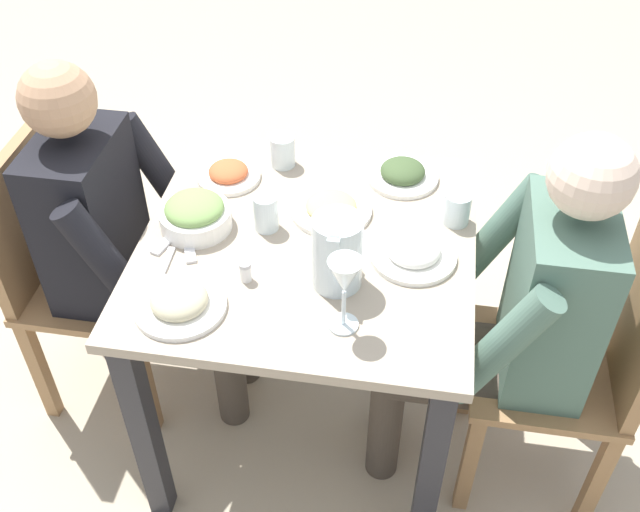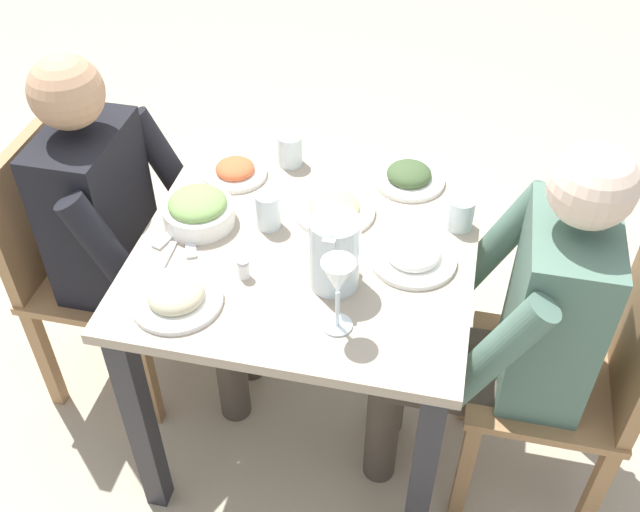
{
  "view_description": "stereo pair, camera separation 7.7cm",
  "coord_description": "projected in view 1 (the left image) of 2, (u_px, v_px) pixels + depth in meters",
  "views": [
    {
      "loc": [
        -1.41,
        -0.26,
        2.01
      ],
      "look_at": [
        -0.03,
        -0.04,
        0.74
      ],
      "focal_mm": 41.8,
      "sensor_mm": 36.0,
      "label": 1
    },
    {
      "loc": [
        -1.39,
        -0.34,
        2.01
      ],
      "look_at": [
        -0.03,
        -0.04,
        0.74
      ],
      "focal_mm": 41.8,
      "sensor_mm": 36.0,
      "label": 2
    }
  ],
  "objects": [
    {
      "name": "ground_plane",
      "position": [
        310.0,
        417.0,
        2.41
      ],
      "size": [
        8.0,
        8.0,
        0.0
      ],
      "primitive_type": "plane",
      "color": "tan"
    },
    {
      "name": "dining_table",
      "position": [
        308.0,
        280.0,
        1.99
      ],
      "size": [
        0.85,
        0.85,
        0.76
      ],
      "color": "gray",
      "rests_on": "ground_plane"
    },
    {
      "name": "chair_near",
      "position": [
        582.0,
        361.0,
        1.95
      ],
      "size": [
        0.4,
        0.4,
        0.87
      ],
      "color": "#997047",
      "rests_on": "ground_plane"
    },
    {
      "name": "chair_far",
      "position": [
        68.0,
        268.0,
        2.21
      ],
      "size": [
        0.4,
        0.4,
        0.87
      ],
      "color": "#997047",
      "rests_on": "ground_plane"
    },
    {
      "name": "diner_near",
      "position": [
        512.0,
        313.0,
        1.87
      ],
      "size": [
        0.48,
        0.53,
        1.17
      ],
      "color": "#4C6B5B",
      "rests_on": "ground_plane"
    },
    {
      "name": "diner_far",
      "position": [
        125.0,
        238.0,
        2.09
      ],
      "size": [
        0.48,
        0.53,
        1.17
      ],
      "color": "black",
      "rests_on": "ground_plane"
    },
    {
      "name": "water_pitcher",
      "position": [
        337.0,
        252.0,
        1.72
      ],
      "size": [
        0.16,
        0.12,
        0.19
      ],
      "color": "silver",
      "rests_on": "dining_table"
    },
    {
      "name": "salad_bowl",
      "position": [
        195.0,
        214.0,
        1.91
      ],
      "size": [
        0.19,
        0.19,
        0.09
      ],
      "color": "white",
      "rests_on": "dining_table"
    },
    {
      "name": "plate_fries",
      "position": [
        331.0,
        208.0,
        1.97
      ],
      "size": [
        0.22,
        0.22,
        0.04
      ],
      "color": "white",
      "rests_on": "dining_table"
    },
    {
      "name": "plate_beans",
      "position": [
        180.0,
        302.0,
        1.71
      ],
      "size": [
        0.22,
        0.22,
        0.06
      ],
      "color": "white",
      "rests_on": "dining_table"
    },
    {
      "name": "plate_dolmas",
      "position": [
        403.0,
        173.0,
        2.08
      ],
      "size": [
        0.2,
        0.2,
        0.05
      ],
      "color": "white",
      "rests_on": "dining_table"
    },
    {
      "name": "plate_rice_curry",
      "position": [
        229.0,
        174.0,
        2.09
      ],
      "size": [
        0.18,
        0.18,
        0.05
      ],
      "color": "white",
      "rests_on": "dining_table"
    },
    {
      "name": "plate_yoghurt",
      "position": [
        413.0,
        252.0,
        1.84
      ],
      "size": [
        0.22,
        0.22,
        0.06
      ],
      "color": "white",
      "rests_on": "dining_table"
    },
    {
      "name": "water_glass_far_left",
      "position": [
        283.0,
        151.0,
        2.12
      ],
      "size": [
        0.07,
        0.07,
        0.09
      ],
      "primitive_type": "cylinder",
      "color": "silver",
      "rests_on": "dining_table"
    },
    {
      "name": "water_glass_center",
      "position": [
        266.0,
        212.0,
        1.9
      ],
      "size": [
        0.06,
        0.06,
        0.1
      ],
      "primitive_type": "cylinder",
      "color": "silver",
      "rests_on": "dining_table"
    },
    {
      "name": "water_glass_by_pitcher",
      "position": [
        457.0,
        208.0,
        1.93
      ],
      "size": [
        0.07,
        0.07,
        0.09
      ],
      "primitive_type": "cylinder",
      "color": "silver",
      "rests_on": "dining_table"
    },
    {
      "name": "wine_glass",
      "position": [
        345.0,
        280.0,
        1.59
      ],
      "size": [
        0.08,
        0.08,
        0.2
      ],
      "color": "silver",
      "rests_on": "dining_table"
    },
    {
      "name": "salt_shaker",
      "position": [
        246.0,
        271.0,
        1.77
      ],
      "size": [
        0.03,
        0.03,
        0.05
      ],
      "color": "white",
      "rests_on": "dining_table"
    },
    {
      "name": "fork_near",
      "position": [
        174.0,
        234.0,
        1.91
      ],
      "size": [
        0.17,
        0.08,
        0.01
      ],
      "primitive_type": "cube",
      "rotation": [
        0.0,
        0.0,
        -0.31
      ],
      "color": "silver",
      "rests_on": "dining_table"
    },
    {
      "name": "knife_near",
      "position": [
        161.0,
        273.0,
        1.8
      ],
      "size": [
        0.19,
        0.02,
        0.01
      ],
      "primitive_type": "cube",
      "rotation": [
        0.0,
        0.0,
        0.03
      ],
      "color": "silver",
      "rests_on": "dining_table"
    },
    {
      "name": "fork_far",
      "position": [
        188.0,
        241.0,
        1.89
      ],
      "size": [
        0.17,
        0.09,
        0.01
      ],
      "primitive_type": "cube",
      "rotation": [
        0.0,
        0.0,
        0.4
      ],
      "color": "silver",
      "rests_on": "dining_table"
    }
  ]
}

